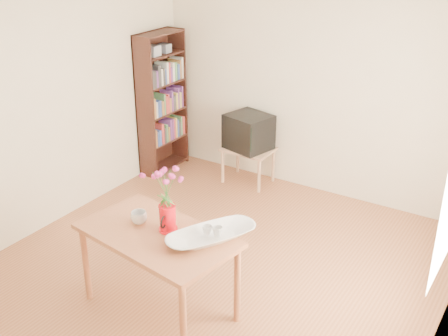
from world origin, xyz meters
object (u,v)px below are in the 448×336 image
Objects in this scene: table at (158,243)px; television at (249,131)px; pitcher at (168,219)px; mug at (139,218)px; bowl at (211,215)px.

table is 2.66m from television.
pitcher is (0.05, 0.09, 0.20)m from table.
table is 10.21× the size of mug.
mug is at bearing -170.90° from bowl.
pitcher is 0.40m from bowl.
mug reaches higher than table.
bowl is (0.38, 0.07, 0.12)m from pitcher.
bowl is (0.43, 0.15, 0.32)m from table.
table is at bearing -62.27° from television.
table is 0.55m from bowl.
table is at bearing -160.34° from bowl.
pitcher is 0.49× the size of bowl.
table is 0.27m from mug.
bowl is 2.67m from television.
table is 0.22m from pitcher.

